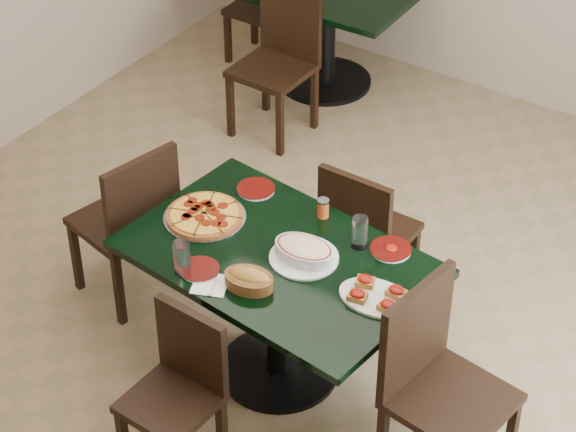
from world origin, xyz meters
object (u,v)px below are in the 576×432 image
Objects in this scene: chair_far at (363,230)px; bread_basket at (249,279)px; chair_near at (180,384)px; chair_left at (132,217)px; back_chair_near at (280,53)px; back_chair_left at (268,3)px; back_table at (326,15)px; pepperoni_pizza at (205,215)px; main_table at (279,285)px; chair_right at (435,376)px; bruschetta_platter at (376,295)px; lasagna_casserole at (304,251)px.

chair_far is 0.97m from bread_basket.
chair_left is (-0.87, 0.72, 0.09)m from chair_near.
back_chair_left is (-0.55, 0.65, -0.08)m from back_chair_near.
back_chair_left is (-1.74, 3.21, 0.02)m from chair_near.
chair_left reaches higher than chair_near.
back_chair_left is at bearing 174.82° from back_table.
back_chair_left is 2.87m from pepperoni_pizza.
main_table is 0.95m from chair_left.
back_chair_near is at bearing 117.59° from chair_near.
bread_basket is (1.28, -2.14, 0.25)m from back_chair_near.
back_table is at bearing 109.21° from pepperoni_pizza.
chair_left is at bearing 18.84° from back_chair_left.
chair_near is 0.80× the size of chair_right.
chair_right is 3.79m from back_chair_left.
main_table is 5.83× the size of bread_basket.
back_chair_left reaches higher than bruschetta_platter.
bruschetta_platter reaches higher than pepperoni_pizza.
back_chair_left is (-2.70, 2.66, -0.10)m from chair_right.
chair_left reaches higher than chair_far.
back_chair_near is at bearing 39.48° from back_chair_left.
main_table is 0.69m from chair_near.
back_table is 1.45× the size of back_chair_left.
bread_basket reaches higher than back_chair_left.
back_chair_left reaches higher than chair_near.
lasagna_casserole is (1.92, -2.49, 0.33)m from back_chair_left.
chair_right is (0.89, -0.12, -0.00)m from main_table.
pepperoni_pizza is (0.49, -0.01, 0.23)m from chair_left.
bread_basket is 0.71× the size of bruschetta_platter.
chair_right is 2.94m from back_chair_near.
back_chair_left is at bearing 53.33° from chair_right.
chair_far is 2.65m from back_chair_left.
back_chair_near is (-1.26, 1.88, -0.03)m from main_table.
bruschetta_platter is at bearing -55.65° from back_table.
bread_basket is at bearing -158.20° from bruschetta_platter.
lasagna_casserole reaches higher than main_table.
bruschetta_platter is (0.52, 0.24, -0.02)m from bread_basket.
chair_right is at bearing -2.42° from bread_basket.
chair_far is 0.91× the size of back_chair_near.
bread_basket is at bearing 32.83° from back_chair_left.
chair_far is 2.20× the size of pepperoni_pizza.
chair_left is at bearing 31.78° from chair_far.
chair_left is 0.54m from pepperoni_pizza.
back_chair_left is at bearing 131.69° from main_table.
chair_far reaches higher than lasagna_casserole.
chair_left reaches higher than bruschetta_platter.
chair_right is 3.11× the size of lasagna_casserole.
bread_basket is at bearing -31.56° from pepperoni_pizza.
back_chair_near is 2.41× the size of pepperoni_pizza.
chair_left is at bearing -83.26° from back_table.
bruschetta_platter is (-0.36, 0.11, 0.21)m from chair_right.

